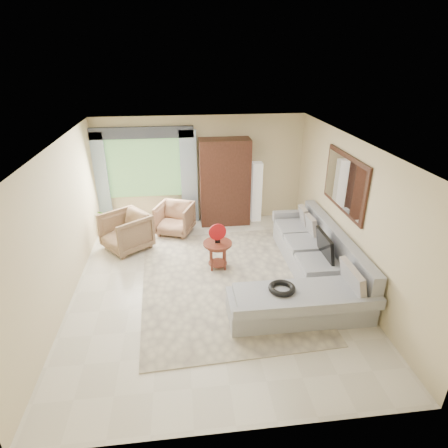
{
  "coord_description": "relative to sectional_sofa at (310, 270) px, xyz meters",
  "views": [
    {
      "loc": [
        -0.49,
        -5.83,
        3.94
      ],
      "look_at": [
        0.25,
        0.35,
        1.05
      ],
      "focal_mm": 30.0,
      "sensor_mm": 36.0,
      "label": 1
    }
  ],
  "objects": [
    {
      "name": "armchair_left",
      "position": [
        -3.51,
        1.76,
        0.13
      ],
      "size": [
        1.24,
        1.24,
        0.82
      ],
      "primitive_type": "imported",
      "rotation": [
        0.0,
        0.0,
        -0.92
      ],
      "color": "olive",
      "rests_on": "ground"
    },
    {
      "name": "ground",
      "position": [
        -1.78,
        0.18,
        -0.28
      ],
      "size": [
        6.0,
        6.0,
        0.0
      ],
      "primitive_type": "plane",
      "color": "silver",
      "rests_on": "ground"
    },
    {
      "name": "garden_hose",
      "position": [
        -0.78,
        -0.88,
        0.26
      ],
      "size": [
        0.43,
        0.43,
        0.09
      ],
      "primitive_type": "torus",
      "color": "black",
      "rests_on": "sectional_sofa"
    },
    {
      "name": "area_rug",
      "position": [
        -1.57,
        0.22,
        -0.27
      ],
      "size": [
        3.19,
        4.14,
        0.02
      ],
      "primitive_type": "cube",
      "rotation": [
        0.0,
        0.0,
        0.05
      ],
      "color": "beige",
      "rests_on": "ground"
    },
    {
      "name": "floor_lamp",
      "position": [
        -0.43,
        2.96,
        0.47
      ],
      "size": [
        0.24,
        0.24,
        1.5
      ],
      "primitive_type": "cube",
      "color": "silver",
      "rests_on": "ground"
    },
    {
      "name": "curtain_left",
      "position": [
        -4.18,
        3.06,
        0.87
      ],
      "size": [
        0.4,
        0.08,
        2.3
      ],
      "primitive_type": "cube",
      "color": "#9EB7CC",
      "rests_on": "ground"
    },
    {
      "name": "wall_mirror",
      "position": [
        0.68,
        0.53,
        1.47
      ],
      "size": [
        0.05,
        1.7,
        1.05
      ],
      "color": "black",
      "rests_on": "wall_right"
    },
    {
      "name": "coffee_table",
      "position": [
        -1.63,
        0.73,
        0.01
      ],
      "size": [
        0.56,
        0.56,
        0.56
      ],
      "rotation": [
        0.0,
        0.0,
        -0.39
      ],
      "color": "#4F1B15",
      "rests_on": "ground"
    },
    {
      "name": "valance",
      "position": [
        -3.13,
        3.08,
        1.97
      ],
      "size": [
        2.4,
        0.12,
        0.26
      ],
      "primitive_type": "cube",
      "color": "#1E232D",
      "rests_on": "wall_back"
    },
    {
      "name": "armchair_right",
      "position": [
        -2.47,
        2.43,
        0.08
      ],
      "size": [
        1.01,
        1.02,
        0.73
      ],
      "primitive_type": "imported",
      "rotation": [
        0.0,
        0.0,
        -0.37
      ],
      "color": "#9C7955",
      "rests_on": "ground"
    },
    {
      "name": "tv_screen",
      "position": [
        0.27,
        0.09,
        0.44
      ],
      "size": [
        0.14,
        0.74,
        0.48
      ],
      "primitive_type": "cube",
      "rotation": [
        0.0,
        -0.17,
        0.0
      ],
      "color": "black",
      "rests_on": "sectional_sofa"
    },
    {
      "name": "red_disc",
      "position": [
        -1.63,
        0.73,
        0.51
      ],
      "size": [
        0.34,
        0.05,
        0.34
      ],
      "primitive_type": "cylinder",
      "rotation": [
        1.57,
        0.0,
        0.08
      ],
      "color": "#AE1114",
      "rests_on": "coffee_table"
    },
    {
      "name": "armoire",
      "position": [
        -1.23,
        2.9,
        0.77
      ],
      "size": [
        1.2,
        0.55,
        2.1
      ],
      "primitive_type": "cube",
      "color": "#321910",
      "rests_on": "ground"
    },
    {
      "name": "potted_plant",
      "position": [
        -4.1,
        2.69,
        0.01
      ],
      "size": [
        0.67,
        0.63,
        0.58
      ],
      "primitive_type": "imported",
      "rotation": [
        0.0,
        0.0,
        -0.42
      ],
      "color": "#999999",
      "rests_on": "ground"
    },
    {
      "name": "window",
      "position": [
        -3.13,
        3.15,
        1.12
      ],
      "size": [
        1.8,
        0.04,
        1.4
      ],
      "primitive_type": "cube",
      "color": "#669E59",
      "rests_on": "wall_back"
    },
    {
      "name": "sectional_sofa",
      "position": [
        0.0,
        0.0,
        0.0
      ],
      "size": [
        2.3,
        3.46,
        0.9
      ],
      "color": "#9FA0A7",
      "rests_on": "ground"
    },
    {
      "name": "curtain_right",
      "position": [
        -2.08,
        3.06,
        0.87
      ],
      "size": [
        0.4,
        0.08,
        2.3
      ],
      "primitive_type": "cube",
      "color": "#9EB7CC",
      "rests_on": "ground"
    }
  ]
}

